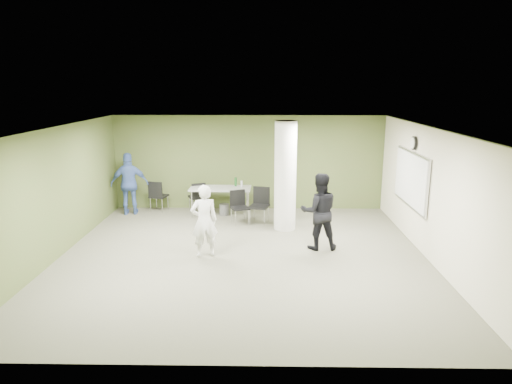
{
  "coord_description": "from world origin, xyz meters",
  "views": [
    {
      "loc": [
        0.46,
        -9.4,
        3.68
      ],
      "look_at": [
        0.27,
        1.0,
        1.21
      ],
      "focal_mm": 32.0,
      "sensor_mm": 36.0,
      "label": 1
    }
  ],
  "objects_px": {
    "folding_table": "(221,189)",
    "chair_back_left": "(157,194)",
    "man_blue": "(130,184)",
    "woman_white": "(204,221)",
    "man_black": "(319,211)"
  },
  "relations": [
    {
      "from": "woman_white",
      "to": "man_black",
      "type": "bearing_deg",
      "value": 173.84
    },
    {
      "from": "chair_back_left",
      "to": "man_black",
      "type": "xyz_separation_m",
      "value": [
        4.38,
        -3.03,
        0.34
      ]
    },
    {
      "from": "chair_back_left",
      "to": "man_blue",
      "type": "height_order",
      "value": "man_blue"
    },
    {
      "from": "folding_table",
      "to": "chair_back_left",
      "type": "height_order",
      "value": "folding_table"
    },
    {
      "from": "man_black",
      "to": "folding_table",
      "type": "bearing_deg",
      "value": -50.6
    },
    {
      "from": "chair_back_left",
      "to": "man_black",
      "type": "relative_size",
      "value": 0.53
    },
    {
      "from": "folding_table",
      "to": "woman_white",
      "type": "bearing_deg",
      "value": -89.65
    },
    {
      "from": "man_blue",
      "to": "man_black",
      "type": "bearing_deg",
      "value": 141.23
    },
    {
      "from": "folding_table",
      "to": "man_black",
      "type": "distance_m",
      "value": 3.64
    },
    {
      "from": "folding_table",
      "to": "man_black",
      "type": "bearing_deg",
      "value": -45.72
    },
    {
      "from": "woman_white",
      "to": "man_blue",
      "type": "relative_size",
      "value": 0.9
    },
    {
      "from": "chair_back_left",
      "to": "man_blue",
      "type": "relative_size",
      "value": 0.52
    },
    {
      "from": "folding_table",
      "to": "woman_white",
      "type": "height_order",
      "value": "woman_white"
    },
    {
      "from": "man_black",
      "to": "man_blue",
      "type": "height_order",
      "value": "man_blue"
    },
    {
      "from": "folding_table",
      "to": "man_blue",
      "type": "relative_size",
      "value": 0.97
    }
  ]
}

